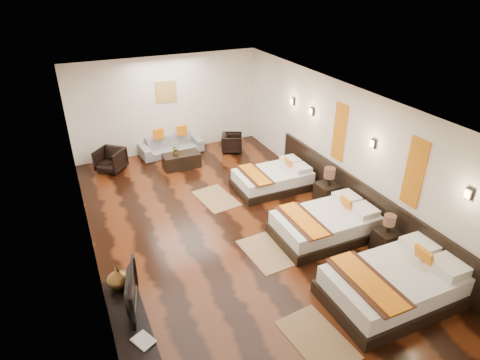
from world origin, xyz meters
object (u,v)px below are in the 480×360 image
armchair_right (232,143)px  coffee_table (182,160)px  book (137,346)px  bed_far (273,179)px  figurine (118,277)px  nightstand_a (386,239)px  tv (127,291)px  tv_console (131,330)px  sofa (171,145)px  bed_mid (326,224)px  nightstand_b (327,192)px  bed_near (396,284)px  table_plant (176,150)px  armchair_left (111,160)px

armchair_right → coffee_table: (-1.70, -0.41, -0.07)m
book → bed_far: bearing=43.4°
figurine → book: bearing=-90.0°
nightstand_a → tv: tv is taller
nightstand_a → tv_console: nightstand_a is taller
book → armchair_right: (4.15, 6.47, -0.29)m
bed_far → sofa: 3.55m
armchair_right → book: bearing=172.3°
bed_mid → armchair_right: bearing=90.5°
nightstand_b → armchair_right: size_ratio=1.57×
bed_near → nightstand_b: size_ratio=2.43×
coffee_table → table_plant: table_plant is taller
bed_mid → coffee_table: bearing=111.9°
nightstand_b → armchair_right: 3.82m
nightstand_a → tv_console: 4.95m
tv → table_plant: 5.76m
book → armchair_left: size_ratio=0.44×
book → coffee_table: bearing=68.0°
nightstand_a → tv: (-4.89, 0.01, 0.54)m
tv_console → book: book is taller
book → table_plant: (2.32, 6.08, -0.03)m
coffee_table → table_plant: size_ratio=3.75×
armchair_left → armchair_right: 3.51m
bed_far → book: bearing=-136.6°
nightstand_b → sofa: 4.99m
table_plant → figurine: bearing=-115.7°
tv_console → tv: (0.05, 0.21, 0.56)m
nightstand_b → table_plant: 4.26m
nightstand_b → tv: tv is taller
armchair_left → armchair_right: (3.51, -0.17, -0.04)m
sofa → tv_console: bearing=-115.4°
book → coffee_table: 6.54m
bed_near → nightstand_a: bed_near is taller
bed_near → bed_far: 4.24m
tv_console → coffee_table: (2.45, 5.48, -0.08)m
bed_mid → figurine: size_ratio=5.60×
bed_far → nightstand_a: (0.75, -3.18, 0.04)m
figurine → coffee_table: (2.45, 4.80, -0.54)m
bed_far → bed_near: bearing=-89.9°
bed_near → figurine: (-4.20, 1.54, 0.44)m
bed_near → book: size_ratio=7.62×
sofa → table_plant: table_plant is taller
figurine → sofa: 6.32m
armchair_left → table_plant: (1.68, -0.56, 0.22)m
tv → book: (-0.05, -0.79, -0.27)m
coffee_table → bed_far: bearing=-50.2°
tv → nightstand_b: bearing=-55.0°
bed_mid → figurine: (-4.20, -0.45, 0.46)m
table_plant → sofa: bearing=82.3°
bed_near → bed_mid: 1.99m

